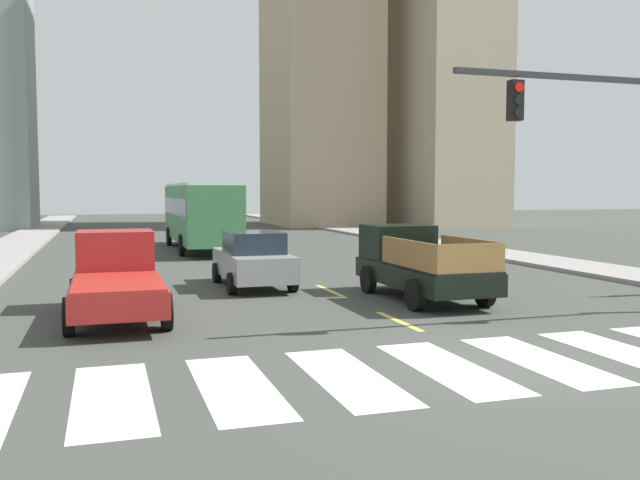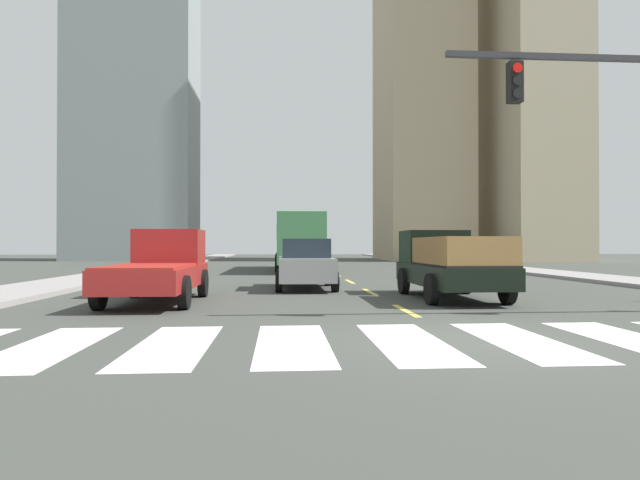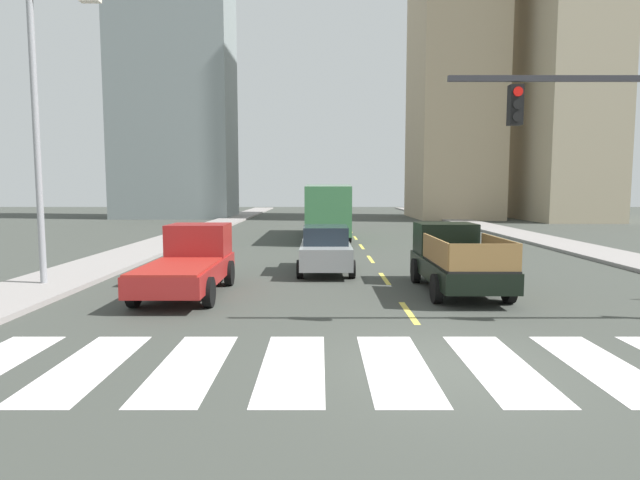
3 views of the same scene
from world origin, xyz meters
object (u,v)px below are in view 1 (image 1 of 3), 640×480
object	(u,v)px
pickup_stakebed	(416,264)
sedan_near_right	(253,259)
pickup_dark	(116,277)
city_bus	(200,211)

from	to	relation	value
pickup_stakebed	sedan_near_right	xyz separation A→B (m)	(-3.92, 3.30, -0.08)
pickup_stakebed	pickup_dark	world-z (taller)	same
pickup_dark	pickup_stakebed	bearing A→B (deg)	2.74
pickup_stakebed	city_bus	size ratio (longest dim) A/B	0.48
pickup_dark	city_bus	size ratio (longest dim) A/B	0.48
pickup_stakebed	pickup_dark	bearing A→B (deg)	-175.26
pickup_stakebed	city_bus	bearing A→B (deg)	103.78
pickup_stakebed	sedan_near_right	world-z (taller)	pickup_stakebed
pickup_dark	sedan_near_right	distance (m)	5.54
city_bus	sedan_near_right	xyz separation A→B (m)	(-0.23, -13.74, -1.09)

